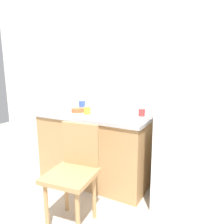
# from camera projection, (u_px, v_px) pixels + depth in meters

# --- Properties ---
(ground_plane) EXTENTS (8.00, 8.00, 0.00)m
(ground_plane) POSITION_uv_depth(u_px,v_px,m) (99.00, 222.00, 1.96)
(ground_plane) COLOR #BCB2A3
(back_wall) EXTENTS (4.80, 0.10, 2.44)m
(back_wall) POSITION_uv_depth(u_px,v_px,m) (141.00, 81.00, 2.59)
(back_wall) COLOR white
(back_wall) RESTS_ON ground_plane
(cabinet_base) EXTENTS (1.31, 0.60, 0.81)m
(cabinet_base) POSITION_uv_depth(u_px,v_px,m) (96.00, 149.00, 2.64)
(cabinet_base) COLOR tan
(cabinet_base) RESTS_ON ground_plane
(countertop) EXTENTS (1.35, 0.64, 0.04)m
(countertop) POSITION_uv_depth(u_px,v_px,m) (95.00, 115.00, 2.56)
(countertop) COLOR #B7B7BC
(countertop) RESTS_ON cabinet_base
(faucet) EXTENTS (0.02, 0.02, 0.30)m
(faucet) POSITION_uv_depth(u_px,v_px,m) (97.00, 98.00, 2.79)
(faucet) COLOR #B7B7BC
(faucet) RESTS_ON countertop
(refrigerator) EXTENTS (0.53, 0.60, 1.38)m
(refrigerator) POSITION_uv_depth(u_px,v_px,m) (187.00, 140.00, 2.11)
(refrigerator) COLOR silver
(refrigerator) RESTS_ON ground_plane
(chair) EXTENTS (0.44, 0.44, 0.89)m
(chair) POSITION_uv_depth(u_px,v_px,m) (74.00, 169.00, 1.89)
(chair) COLOR tan
(chair) RESTS_ON ground_plane
(terracotta_bowl) EXTENTS (0.15, 0.15, 0.05)m
(terracotta_bowl) POSITION_uv_depth(u_px,v_px,m) (78.00, 110.00, 2.62)
(terracotta_bowl) COLOR #B25B33
(terracotta_bowl) RESTS_ON countertop
(cup_blue) EXTENTS (0.08, 0.08, 0.11)m
(cup_blue) POSITION_uv_depth(u_px,v_px,m) (82.00, 105.00, 2.82)
(cup_blue) COLOR blue
(cup_blue) RESTS_ON countertop
(cup_yellow) EXTENTS (0.08, 0.08, 0.08)m
(cup_yellow) POSITION_uv_depth(u_px,v_px,m) (87.00, 111.00, 2.51)
(cup_yellow) COLOR yellow
(cup_yellow) RESTS_ON countertop
(cup_red) EXTENTS (0.07, 0.07, 0.08)m
(cup_red) POSITION_uv_depth(u_px,v_px,m) (142.00, 112.00, 2.41)
(cup_red) COLOR red
(cup_red) RESTS_ON countertop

